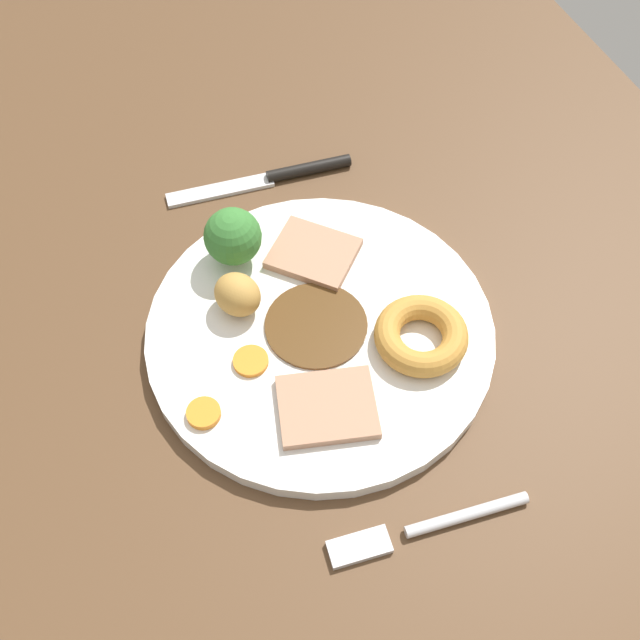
# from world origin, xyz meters

# --- Properties ---
(dining_table) EXTENTS (1.20, 0.84, 0.04)m
(dining_table) POSITION_xyz_m (0.00, 0.00, 0.02)
(dining_table) COLOR brown
(dining_table) RESTS_ON ground
(dinner_plate) EXTENTS (0.29, 0.29, 0.01)m
(dinner_plate) POSITION_xyz_m (-0.02, 0.02, 0.04)
(dinner_plate) COLOR white
(dinner_plate) RESTS_ON dining_table
(gravy_pool) EXTENTS (0.09, 0.09, 0.00)m
(gravy_pool) POSITION_xyz_m (-0.02, 0.02, 0.05)
(gravy_pool) COLOR #563819
(gravy_pool) RESTS_ON dinner_plate
(meat_slice_main) EXTENTS (0.09, 0.09, 0.01)m
(meat_slice_main) POSITION_xyz_m (0.05, -0.00, 0.05)
(meat_slice_main) COLOR tan
(meat_slice_main) RESTS_ON dinner_plate
(meat_slice_under) EXTENTS (0.08, 0.09, 0.01)m
(meat_slice_under) POSITION_xyz_m (-0.09, 0.05, 0.05)
(meat_slice_under) COLOR tan
(meat_slice_under) RESTS_ON dinner_plate
(yorkshire_pudding) EXTENTS (0.08, 0.08, 0.02)m
(yorkshire_pudding) POSITION_xyz_m (-0.06, -0.05, 0.06)
(yorkshire_pudding) COLOR #C68938
(yorkshire_pudding) RESTS_ON dinner_plate
(roast_potato_left) EXTENTS (0.05, 0.05, 0.04)m
(roast_potato_left) POSITION_xyz_m (0.03, 0.08, 0.07)
(roast_potato_left) COLOR #BC8C42
(roast_potato_left) RESTS_ON dinner_plate
(carrot_coin_front) EXTENTS (0.03, 0.03, 0.00)m
(carrot_coin_front) POSITION_xyz_m (-0.03, 0.09, 0.05)
(carrot_coin_front) COLOR orange
(carrot_coin_front) RESTS_ON dinner_plate
(carrot_coin_back) EXTENTS (0.03, 0.03, 0.01)m
(carrot_coin_back) POSITION_xyz_m (-0.06, 0.14, 0.05)
(carrot_coin_back) COLOR orange
(carrot_coin_back) RESTS_ON dinner_plate
(broccoli_floret) EXTENTS (0.05, 0.05, 0.06)m
(broccoli_floret) POSITION_xyz_m (0.08, 0.07, 0.08)
(broccoli_floret) COLOR #8CB766
(broccoli_floret) RESTS_ON dinner_plate
(fork) EXTENTS (0.03, 0.15, 0.01)m
(fork) POSITION_xyz_m (-0.20, 0.01, 0.04)
(fork) COLOR silver
(fork) RESTS_ON dining_table
(knife) EXTENTS (0.03, 0.19, 0.01)m
(knife) POSITION_xyz_m (0.17, -0.01, 0.04)
(knife) COLOR black
(knife) RESTS_ON dining_table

